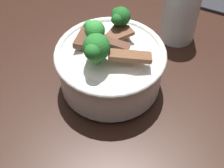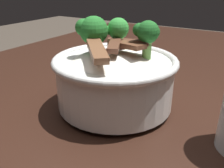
# 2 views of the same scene
# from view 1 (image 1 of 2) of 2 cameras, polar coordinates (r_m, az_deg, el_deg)

# --- Properties ---
(dining_table) EXTENTS (1.38, 1.06, 0.78)m
(dining_table) POSITION_cam_1_polar(r_m,az_deg,el_deg) (0.86, -4.84, -0.24)
(dining_table) COLOR black
(dining_table) RESTS_ON ground
(rice_bowl) EXTENTS (0.21, 0.21, 0.16)m
(rice_bowl) POSITION_cam_1_polar(r_m,az_deg,el_deg) (0.64, -0.34, 3.55)
(rice_bowl) COLOR white
(rice_bowl) RESTS_ON dining_table
(drinking_glass) EXTENTS (0.08, 0.08, 0.14)m
(drinking_glass) POSITION_cam_1_polar(r_m,az_deg,el_deg) (0.76, 11.34, 11.30)
(drinking_glass) COLOR white
(drinking_glass) RESTS_ON dining_table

